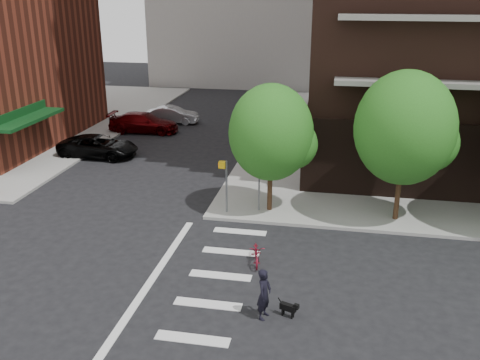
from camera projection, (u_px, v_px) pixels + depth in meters
name	position (u px, v px, depth m)	size (l,w,h in m)	color
ground	(127.00, 296.00, 19.22)	(120.00, 120.00, 0.00)	black
crosswalk	(186.00, 302.00, 18.83)	(3.85, 13.00, 0.01)	silver
tree_a	(271.00, 133.00, 25.00)	(4.00, 4.00, 5.90)	#301E11
tree_b	(405.00, 128.00, 23.77)	(4.50, 4.50, 6.65)	#301E11
pedestrian_signal	(233.00, 178.00, 25.50)	(2.18, 0.67, 2.60)	slate
parked_car_black	(98.00, 146.00, 34.71)	(5.14, 2.37, 1.43)	black
parked_car_maroon	(144.00, 123.00, 40.58)	(5.26, 2.14, 1.53)	#400204
parked_car_silver	(172.00, 115.00, 43.36)	(4.19, 1.46, 1.38)	#B6B7BD
scooter	(257.00, 253.00, 21.37)	(0.58, 1.67, 0.88)	maroon
dog_walker	(264.00, 294.00, 17.66)	(0.43, 0.66, 1.80)	black
dog	(289.00, 307.00, 17.87)	(0.68, 0.39, 0.57)	black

